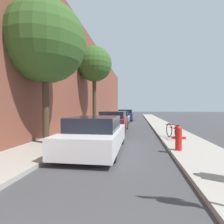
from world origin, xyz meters
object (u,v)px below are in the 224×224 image
object	(u,v)px
parked_car_navy	(126,115)
street_tree_far	(94,65)
parked_car_teal	(127,114)
parked_car_white	(96,134)
bicycle	(173,131)
street_tree_near	(45,43)
parked_car_maroon	(114,122)
fire_hydrant	(179,138)
parked_car_silver	(121,118)

from	to	relation	value
parked_car_navy	street_tree_far	bearing A→B (deg)	-103.48
parked_car_teal	street_tree_far	distance (m)	14.60
parked_car_white	bicycle	size ratio (longest dim) A/B	2.58
parked_car_white	parked_car_teal	size ratio (longest dim) A/B	1.05
parked_car_navy	street_tree_far	distance (m)	9.75
street_tree_near	parked_car_maroon	bearing A→B (deg)	65.68
parked_car_navy	parked_car_teal	distance (m)	5.34
parked_car_white	bicycle	world-z (taller)	parked_car_white
fire_hydrant	bicycle	distance (m)	2.48
parked_car_silver	parked_car_maroon	bearing A→B (deg)	-89.12
street_tree_far	parked_car_maroon	bearing A→B (deg)	-49.41
parked_car_white	street_tree_near	bearing A→B (deg)	165.49
parked_car_teal	parked_car_silver	bearing A→B (deg)	-90.32
parked_car_silver	parked_car_white	bearing A→B (deg)	-89.25
fire_hydrant	parked_car_silver	bearing A→B (deg)	105.29
street_tree_far	fire_hydrant	world-z (taller)	street_tree_far
parked_car_white	fire_hydrant	xyz separation A→B (m)	(3.01, 0.00, -0.06)
street_tree_near	bicycle	world-z (taller)	street_tree_near
parked_car_white	fire_hydrant	size ratio (longest dim) A/B	5.13
street_tree_far	bicycle	bearing A→B (deg)	-45.73
parked_car_maroon	parked_car_teal	world-z (taller)	parked_car_maroon
fire_hydrant	parked_car_maroon	bearing A→B (deg)	118.57
parked_car_navy	parked_car_teal	bearing A→B (deg)	91.35
parked_car_silver	bicycle	size ratio (longest dim) A/B	2.38
street_tree_far	parked_car_white	bearing A→B (deg)	-75.87
parked_car_silver	parked_car_navy	bearing A→B (deg)	87.80
parked_car_white	parked_car_teal	xyz separation A→B (m)	(-0.09, 21.63, 0.04)
parked_car_teal	fire_hydrant	bearing A→B (deg)	-81.84
parked_car_silver	parked_car_teal	bearing A→B (deg)	89.68
street_tree_near	fire_hydrant	bearing A→B (deg)	-6.41
parked_car_white	parked_car_navy	size ratio (longest dim) A/B	1.07
parked_car_silver	street_tree_far	distance (m)	6.15
fire_hydrant	bicycle	world-z (taller)	fire_hydrant
street_tree_far	street_tree_near	bearing A→B (deg)	-92.75
parked_car_maroon	parked_car_white	bearing A→B (deg)	-89.39
parked_car_maroon	fire_hydrant	world-z (taller)	parked_car_maroon
parked_car_white	street_tree_far	xyz separation A→B (m)	(-1.98, 7.88, 4.56)
street_tree_far	parked_car_teal	bearing A→B (deg)	82.17
parked_car_white	parked_car_maroon	xyz separation A→B (m)	(-0.06, 5.63, 0.06)
parked_car_silver	parked_car_teal	xyz separation A→B (m)	(0.06, 10.08, 0.05)
parked_car_maroon	street_tree_far	distance (m)	5.39
parked_car_white	parked_car_navy	xyz separation A→B (m)	(0.03, 16.29, 0.05)
parked_car_navy	parked_car_teal	xyz separation A→B (m)	(-0.13, 5.34, -0.02)
street_tree_far	parked_car_navy	bearing A→B (deg)	76.52
fire_hydrant	street_tree_far	bearing A→B (deg)	122.36
street_tree_far	fire_hydrant	distance (m)	10.41
parked_car_teal	street_tree_near	distance (m)	21.47
parked_car_teal	bicycle	bearing A→B (deg)	-79.97
parked_car_navy	fire_hydrant	size ratio (longest dim) A/B	4.79
parked_car_teal	parked_car_maroon	bearing A→B (deg)	-89.87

